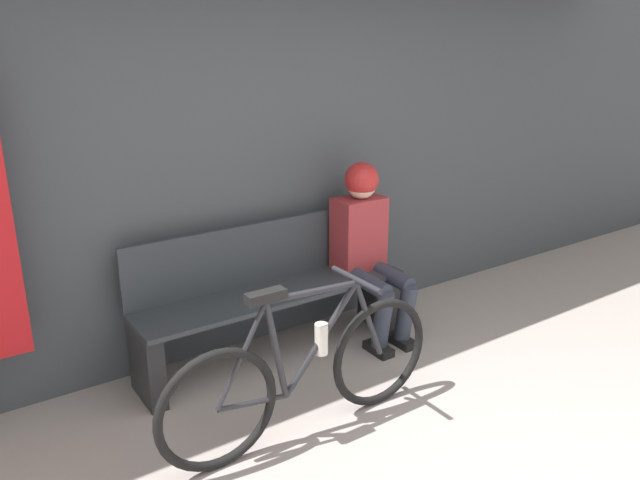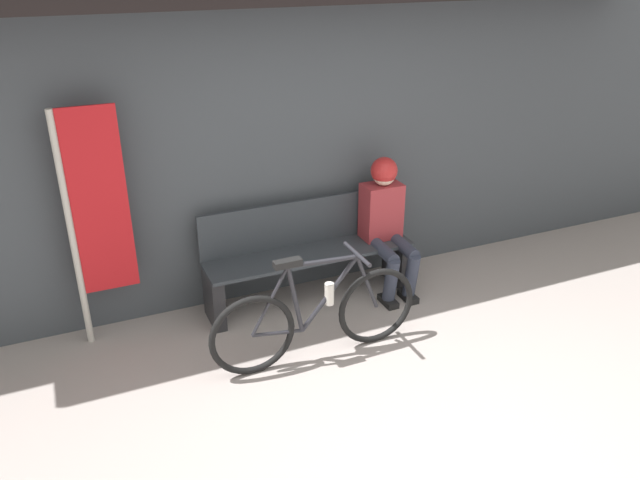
{
  "view_description": "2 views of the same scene",
  "coord_description": "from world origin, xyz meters",
  "px_view_note": "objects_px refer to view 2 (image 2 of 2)",
  "views": [
    {
      "loc": [
        -1.75,
        -1.12,
        2.01
      ],
      "look_at": [
        0.1,
        1.6,
        0.92
      ],
      "focal_mm": 35.0,
      "sensor_mm": 36.0,
      "label": 1
    },
    {
      "loc": [
        -1.77,
        -2.33,
        2.8
      ],
      "look_at": [
        -0.07,
        1.55,
        0.82
      ],
      "focal_mm": 35.0,
      "sensor_mm": 36.0,
      "label": 2
    }
  ],
  "objects_px": {
    "person_seated": "(386,216)",
    "banner_pole": "(92,212)",
    "bicycle": "(317,316)",
    "park_bench_near": "(308,255)"
  },
  "relations": [
    {
      "from": "park_bench_near",
      "to": "bicycle",
      "type": "xyz_separation_m",
      "value": [
        -0.28,
        -0.83,
        -0.07
      ]
    },
    {
      "from": "person_seated",
      "to": "banner_pole",
      "type": "xyz_separation_m",
      "value": [
        -2.35,
        0.17,
        0.37
      ]
    },
    {
      "from": "bicycle",
      "to": "person_seated",
      "type": "height_order",
      "value": "person_seated"
    },
    {
      "from": "park_bench_near",
      "to": "person_seated",
      "type": "distance_m",
      "value": 0.75
    },
    {
      "from": "park_bench_near",
      "to": "bicycle",
      "type": "height_order",
      "value": "park_bench_near"
    },
    {
      "from": "person_seated",
      "to": "banner_pole",
      "type": "bearing_deg",
      "value": 175.77
    },
    {
      "from": "bicycle",
      "to": "banner_pole",
      "type": "distance_m",
      "value": 1.8
    },
    {
      "from": "park_bench_near",
      "to": "banner_pole",
      "type": "xyz_separation_m",
      "value": [
        -1.66,
        0.07,
        0.65
      ]
    },
    {
      "from": "person_seated",
      "to": "bicycle",
      "type": "bearing_deg",
      "value": -143.13
    },
    {
      "from": "bicycle",
      "to": "park_bench_near",
      "type": "bearing_deg",
      "value": 71.68
    }
  ]
}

